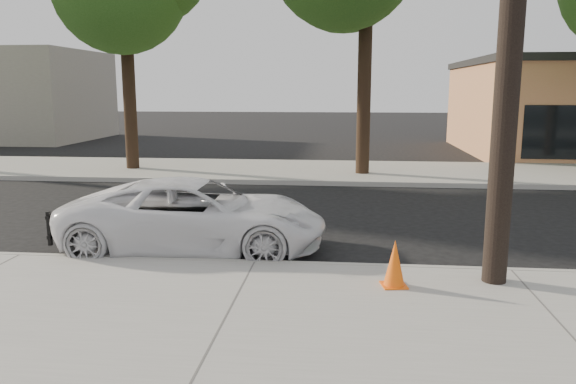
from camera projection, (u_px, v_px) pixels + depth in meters
The scene contains 6 objects.
ground at pixel (272, 236), 11.16m from camera, with size 120.00×120.00×0.00m, color black.
near_sidewalk at pixel (227, 320), 6.94m from camera, with size 90.00×4.40×0.15m, color gray.
far_sidewalk at pixel (303, 171), 19.46m from camera, with size 90.00×5.00×0.15m, color gray.
curb_near at pixel (255, 265), 9.09m from camera, with size 90.00×0.12×0.16m, color #9E9B93.
police_cruiser at pixel (196, 215), 10.10m from camera, with size 2.16×4.69×1.30m, color white.
traffic_cone at pixel (395, 264), 7.88m from camera, with size 0.40×0.40×0.67m.
Camera 1 is at (1.42, -10.72, 2.90)m, focal length 35.00 mm.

